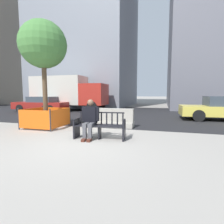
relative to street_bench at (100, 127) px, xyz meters
name	(u,v)px	position (x,y,z in m)	size (l,w,h in m)	color
ground_plane	(71,145)	(-0.56, -0.97, -0.40)	(200.00, 200.00, 0.00)	gray
street_asphalt	(127,113)	(-0.56, 7.73, -0.39)	(120.00, 12.00, 0.01)	black
street_bench	(100,127)	(0.00, 0.00, 0.00)	(1.73, 0.67, 0.88)	black
seated_person	(90,118)	(-0.32, -0.09, 0.29)	(0.59, 0.75, 1.31)	black
jersey_barrier_centre	(112,119)	(-0.21, 2.15, -0.06)	(2.00, 0.69, 0.84)	#9E998E
street_tree	(43,45)	(-3.02, 1.22, 3.19)	(2.02, 2.02, 4.63)	brown
construction_fence	(46,117)	(-3.02, 1.22, 0.06)	(1.59, 1.59, 0.91)	#2D2D33
car_taxi_near	(222,108)	(5.29, 5.74, 0.28)	(4.45, 2.00, 1.37)	#DBC64C
car_sedan_mid	(42,104)	(-7.68, 6.92, 0.25)	(4.52, 2.01, 1.27)	maroon
delivery_truck	(67,92)	(-6.31, 8.75, 1.29)	(6.82, 2.39, 3.05)	#B2281E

